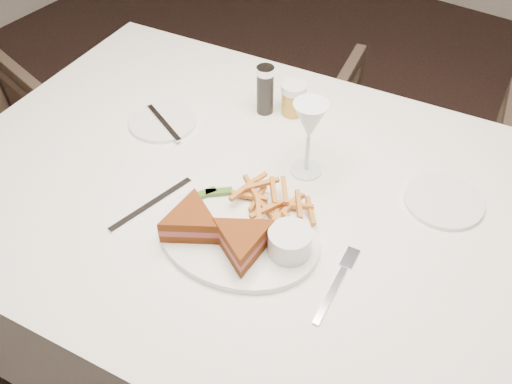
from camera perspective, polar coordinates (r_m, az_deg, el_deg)
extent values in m
plane|color=black|center=(1.82, 5.68, -16.10)|extent=(5.00, 5.00, 0.00)
cube|color=white|center=(1.46, 1.14, -10.86)|extent=(1.52, 1.11, 0.75)
imported|color=#48372C|center=(2.03, 14.92, 3.40)|extent=(0.68, 0.65, 0.60)
ellipsoid|color=white|center=(1.09, -1.81, -4.37)|extent=(0.35, 0.29, 0.01)
cube|color=silver|center=(1.17, -10.41, -1.21)|extent=(0.05, 0.20, 0.00)
cylinder|color=white|center=(1.38, -9.29, 6.98)|extent=(0.16, 0.16, 0.01)
cylinder|color=white|center=(1.22, 18.27, -0.87)|extent=(0.16, 0.16, 0.01)
cylinder|color=black|center=(1.36, 0.92, 10.16)|extent=(0.04, 0.04, 0.12)
cylinder|color=#B6862B|center=(1.37, 3.76, 9.26)|extent=(0.06, 0.06, 0.08)
cube|color=#3C6322|center=(1.16, -3.72, -0.02)|extent=(0.05, 0.05, 0.01)
cube|color=#3C6322|center=(1.16, -5.29, -0.24)|extent=(0.04, 0.06, 0.01)
cylinder|color=white|center=(1.04, 3.38, -5.01)|extent=(0.08, 0.08, 0.05)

